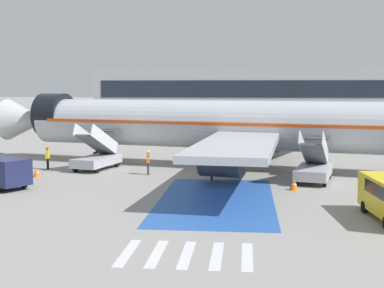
{
  "coord_description": "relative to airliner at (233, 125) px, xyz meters",
  "views": [
    {
      "loc": [
        1.79,
        -43.59,
        6.64
      ],
      "look_at": [
        -2.47,
        -1.55,
        2.12
      ],
      "focal_mm": 50.0,
      "sensor_mm": 36.0,
      "label": 1
    }
  ],
  "objects": [
    {
      "name": "ground_plane",
      "position": [
        -0.71,
        -0.27,
        -3.51
      ],
      "size": [
        600.0,
        600.0,
        0.0
      ],
      "primitive_type": "plane",
      "color": "gray"
    },
    {
      "name": "apron_leadline_yellow",
      "position": [
        -0.61,
        0.15,
        -3.51
      ],
      "size": [
        76.29,
        18.6,
        0.01
      ],
      "primitive_type": "cube",
      "rotation": [
        0.0,
        0.0,
        1.33
      ],
      "color": "gold",
      "rests_on": "ground_plane"
    },
    {
      "name": "apron_stand_patch_blue",
      "position": [
        -0.61,
        -12.91,
        -3.51
      ],
      "size": [
        6.73,
        13.84,
        0.01
      ],
      "primitive_type": "cube",
      "color": "#2856A8",
      "rests_on": "ground_plane"
    },
    {
      "name": "apron_walkway_bar_0",
      "position": [
        -3.61,
        -23.34,
        -3.51
      ],
      "size": [
        0.44,
        3.6,
        0.01
      ],
      "primitive_type": "cube",
      "color": "silver",
      "rests_on": "ground_plane"
    },
    {
      "name": "apron_walkway_bar_1",
      "position": [
        -2.41,
        -23.34,
        -3.51
      ],
      "size": [
        0.44,
        3.6,
        0.01
      ],
      "primitive_type": "cube",
      "color": "silver",
      "rests_on": "ground_plane"
    },
    {
      "name": "apron_walkway_bar_2",
      "position": [
        -1.21,
        -23.34,
        -3.51
      ],
      "size": [
        0.44,
        3.6,
        0.01
      ],
      "primitive_type": "cube",
      "color": "silver",
      "rests_on": "ground_plane"
    },
    {
      "name": "apron_walkway_bar_3",
      "position": [
        -0.01,
        -23.34,
        -3.51
      ],
      "size": [
        0.44,
        3.6,
        0.01
      ],
      "primitive_type": "cube",
      "color": "silver",
      "rests_on": "ground_plane"
    },
    {
      "name": "apron_walkway_bar_4",
      "position": [
        1.19,
        -23.34,
        -3.51
      ],
      "size": [
        0.44,
        3.6,
        0.01
      ],
      "primitive_type": "cube",
      "color": "silver",
      "rests_on": "ground_plane"
    },
    {
      "name": "airliner",
      "position": [
        0.0,
        0.0,
        0.0
      ],
      "size": [
        44.49,
        34.27,
        10.59
      ],
      "rotation": [
        0.0,
        0.0,
        1.33
      ],
      "color": "#B7BCC4",
      "rests_on": "ground_plane"
    },
    {
      "name": "boarding_stairs_forward",
      "position": [
        -10.88,
        -2.05,
        -2.54
      ],
      "size": [
        3.26,
        5.54,
        3.84
      ],
      "rotation": [
        0.0,
        0.0,
        -0.24
      ],
      "color": "#ADB2BA",
      "rests_on": "ground_plane"
    },
    {
      "name": "boarding_stairs_aft",
      "position": [
        5.85,
        -6.09,
        -2.55
      ],
      "size": [
        3.26,
        5.54,
        3.76
      ],
      "rotation": [
        0.0,
        0.0,
        -0.24
      ],
      "color": "#ADB2BA",
      "rests_on": "ground_plane"
    },
    {
      "name": "fuel_tanker",
      "position": [
        7.79,
        22.48,
        -1.68
      ],
      "size": [
        3.87,
        10.5,
        3.61
      ],
      "rotation": [
        0.0,
        0.0,
        0.14
      ],
      "color": "#38383D",
      "rests_on": "ground_plane"
    },
    {
      "name": "ground_crew_0",
      "position": [
        -14.85,
        -2.48,
        -2.45
      ],
      "size": [
        0.24,
        0.44,
        1.82
      ],
      "rotation": [
        0.0,
        0.0,
        1.6
      ],
      "color": "black",
      "rests_on": "ground_plane"
    },
    {
      "name": "ground_crew_1",
      "position": [
        -1.32,
        -6.15,
        -2.46
      ],
      "size": [
        0.29,
        0.46,
        1.8
      ],
      "rotation": [
        0.0,
        0.0,
        4.87
      ],
      "color": "#191E38",
      "rests_on": "ground_plane"
    },
    {
      "name": "ground_crew_2",
      "position": [
        -6.27,
        -4.29,
        -2.42
      ],
      "size": [
        0.27,
        0.45,
        1.87
      ],
      "rotation": [
        0.0,
        0.0,
        1.68
      ],
      "color": "#2D2D33",
      "rests_on": "ground_plane"
    },
    {
      "name": "traffic_cone_0",
      "position": [
        -16.88,
        -4.71,
        -3.27
      ],
      "size": [
        0.43,
        0.43,
        0.48
      ],
      "color": "orange",
      "rests_on": "ground_plane"
    },
    {
      "name": "traffic_cone_1",
      "position": [
        4.21,
        -9.33,
        -3.16
      ],
      "size": [
        0.62,
        0.62,
        0.69
      ],
      "color": "orange",
      "rests_on": "ground_plane"
    },
    {
      "name": "traffic_cone_2",
      "position": [
        -14.32,
        -6.12,
        -3.18
      ],
      "size": [
        0.59,
        0.59,
        0.65
      ],
      "color": "orange",
      "rests_on": "ground_plane"
    },
    {
      "name": "terminal_building",
      "position": [
        11.16,
        85.33,
        2.12
      ],
      "size": [
        91.7,
        12.1,
        11.25
      ],
      "color": "#9EA3A8",
      "rests_on": "ground_plane"
    }
  ]
}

